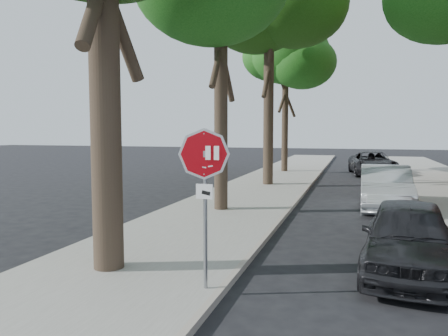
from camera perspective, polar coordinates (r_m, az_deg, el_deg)
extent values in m
plane|color=black|center=(7.27, 3.04, -16.82)|extent=(120.00, 120.00, 0.00)
cube|color=gray|center=(19.19, 4.30, -2.96)|extent=(4.00, 55.00, 0.12)
cube|color=#9E9384|center=(18.86, 10.41, -3.15)|extent=(0.12, 55.00, 0.13)
cube|color=#9E9384|center=(18.89, 23.81, -3.48)|extent=(0.12, 55.00, 0.13)
cylinder|color=gray|center=(7.07, -2.46, -5.45)|extent=(0.06, 0.06, 2.60)
cube|color=#99999E|center=(6.93, -2.57, 1.84)|extent=(0.05, 0.06, 0.10)
cylinder|color=#99999E|center=(6.93, -2.58, 1.84)|extent=(0.76, 0.32, 0.82)
cylinder|color=white|center=(6.92, -2.61, 1.84)|extent=(0.76, 0.32, 0.82)
cylinder|color=red|center=(6.91, -2.63, 1.83)|extent=(0.68, 0.29, 0.74)
cube|color=white|center=(6.97, -4.29, 2.02)|extent=(0.08, 0.00, 0.22)
cube|color=white|center=(6.92, -3.20, 2.00)|extent=(0.08, 0.00, 0.22)
cube|color=white|center=(6.88, -2.11, 1.99)|extent=(0.08, 0.00, 0.22)
cube|color=white|center=(6.83, -1.00, 1.97)|extent=(0.08, 0.00, 0.22)
cube|color=silver|center=(6.95, -3.51, 0.28)|extent=(0.08, 0.00, 0.03)
cube|color=silver|center=(6.91, -2.66, 0.09)|extent=(0.08, 0.00, 0.03)
cube|color=silver|center=(6.88, -1.79, 0.23)|extent=(0.08, 0.00, 0.03)
cube|color=white|center=(6.98, -2.57, -3.08)|extent=(0.28, 0.02, 0.24)
cube|color=black|center=(6.96, -2.37, -3.27)|extent=(0.15, 0.00, 0.08)
cylinder|color=black|center=(8.60, -15.51, 19.43)|extent=(0.56, 0.56, 9.50)
cylinder|color=black|center=(14.36, -0.41, 13.66)|extent=(0.44, 0.44, 9.50)
cylinder|color=black|center=(21.09, 5.87, 11.52)|extent=(0.48, 0.48, 10.00)
ellipsoid|color=#14390B|center=(21.59, 5.93, 18.93)|extent=(4.62, 4.62, 3.70)
ellipsoid|color=#14390B|center=(22.46, 4.14, 17.29)|extent=(4.20, 4.20, 3.36)
cylinder|color=black|center=(27.96, 8.00, 8.85)|extent=(0.40, 0.40, 9.00)
ellipsoid|color=#135714|center=(28.25, 8.06, 13.95)|extent=(4.16, 4.16, 3.33)
ellipsoid|color=#135714|center=(27.73, 9.91, 16.08)|extent=(3.40, 3.40, 2.72)
ellipsoid|color=#135714|center=(29.05, 6.77, 12.96)|extent=(3.78, 3.78, 3.02)
imported|color=black|center=(9.01, 22.99, -8.31)|extent=(2.00, 4.18, 1.38)
imported|color=#B1B6B9|center=(15.82, 20.31, -2.44)|extent=(1.61, 4.55, 1.50)
imported|color=black|center=(27.79, 18.81, 0.59)|extent=(2.97, 5.36, 1.42)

